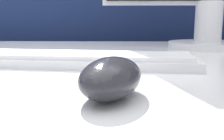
{
  "coord_description": "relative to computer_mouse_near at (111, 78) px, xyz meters",
  "views": [
    {
      "loc": [
        0.08,
        -0.48,
        0.79
      ],
      "look_at": [
        0.07,
        -0.17,
        0.73
      ],
      "focal_mm": 42.0,
      "sensor_mm": 36.0,
      "label": 1
    }
  ],
  "objects": [
    {
      "name": "partition_panel",
      "position": [
        -0.07,
        0.93,
        -0.09
      ],
      "size": [
        5.0,
        0.03,
        1.28
      ],
      "color": "navy",
      "rests_on": "ground_plane"
    },
    {
      "name": "computer_mouse_near",
      "position": [
        0.0,
        0.0,
        0.0
      ],
      "size": [
        0.09,
        0.12,
        0.04
      ],
      "rotation": [
        0.0,
        0.0,
        -0.29
      ],
      "color": "#232328",
      "rests_on": "desk"
    },
    {
      "name": "keyboard",
      "position": [
        -0.07,
        0.21,
        -0.01
      ],
      "size": [
        0.45,
        0.16,
        0.02
      ],
      "rotation": [
        0.0,
        0.0,
        -0.12
      ],
      "color": "silver",
      "rests_on": "desk"
    }
  ]
}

